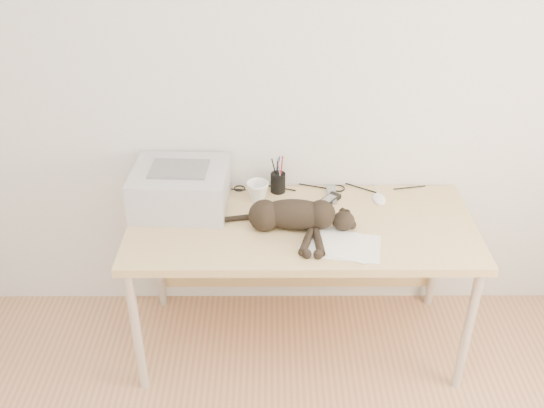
{
  "coord_description": "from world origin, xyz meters",
  "views": [
    {
      "loc": [
        -0.14,
        -0.94,
        2.28
      ],
      "look_at": [
        -0.14,
        1.34,
        0.88
      ],
      "focal_mm": 40.0,
      "sensor_mm": 36.0,
      "label": 1
    }
  ],
  "objects_px": {
    "printer": "(181,188)",
    "mug": "(258,192)",
    "cat": "(290,216)",
    "mouse": "(379,197)",
    "desk": "(300,236)",
    "pen_cup": "(278,182)"
  },
  "relations": [
    {
      "from": "printer",
      "to": "mug",
      "type": "bearing_deg",
      "value": 7.44
    },
    {
      "from": "cat",
      "to": "mouse",
      "type": "bearing_deg",
      "value": 32.95
    },
    {
      "from": "printer",
      "to": "cat",
      "type": "bearing_deg",
      "value": -20.61
    },
    {
      "from": "mug",
      "to": "desk",
      "type": "bearing_deg",
      "value": -28.85
    },
    {
      "from": "cat",
      "to": "mouse",
      "type": "xyz_separation_m",
      "value": [
        0.44,
        0.25,
        -0.05
      ]
    },
    {
      "from": "desk",
      "to": "mug",
      "type": "xyz_separation_m",
      "value": [
        -0.21,
        0.11,
        0.18
      ]
    },
    {
      "from": "mug",
      "to": "pen_cup",
      "type": "bearing_deg",
      "value": 42.26
    },
    {
      "from": "printer",
      "to": "mouse",
      "type": "xyz_separation_m",
      "value": [
        0.96,
        0.05,
        -0.08
      ]
    },
    {
      "from": "desk",
      "to": "mug",
      "type": "bearing_deg",
      "value": 151.15
    },
    {
      "from": "mouse",
      "to": "desk",
      "type": "bearing_deg",
      "value": -163.67
    },
    {
      "from": "printer",
      "to": "cat",
      "type": "height_order",
      "value": "printer"
    },
    {
      "from": "cat",
      "to": "mouse",
      "type": "distance_m",
      "value": 0.51
    },
    {
      "from": "printer",
      "to": "mug",
      "type": "relative_size",
      "value": 4.2
    },
    {
      "from": "mug",
      "to": "pen_cup",
      "type": "relative_size",
      "value": 0.58
    },
    {
      "from": "cat",
      "to": "mouse",
      "type": "height_order",
      "value": "cat"
    },
    {
      "from": "printer",
      "to": "mouse",
      "type": "height_order",
      "value": "printer"
    },
    {
      "from": "mug",
      "to": "mouse",
      "type": "xyz_separation_m",
      "value": [
        0.59,
        0.01,
        -0.03
      ]
    },
    {
      "from": "mouse",
      "to": "printer",
      "type": "bearing_deg",
      "value": -177.54
    },
    {
      "from": "cat",
      "to": "desk",
      "type": "bearing_deg",
      "value": 71.0
    },
    {
      "from": "pen_cup",
      "to": "cat",
      "type": "bearing_deg",
      "value": -81.0
    },
    {
      "from": "cat",
      "to": "pen_cup",
      "type": "relative_size",
      "value": 3.43
    },
    {
      "from": "printer",
      "to": "pen_cup",
      "type": "relative_size",
      "value": 2.42
    }
  ]
}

